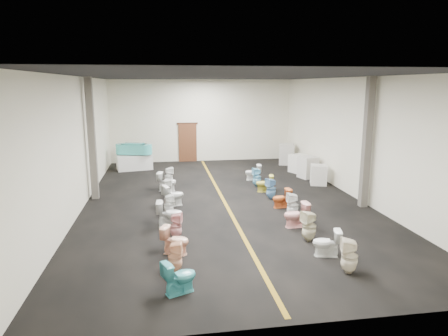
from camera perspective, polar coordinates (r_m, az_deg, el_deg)
The scene contains 37 objects.
floor at distance 14.91m, azimuth -0.07°, elevation -4.62°, with size 16.00×16.00×0.00m, color black.
ceiling at distance 14.30m, azimuth -0.07°, elevation 12.95°, with size 16.00×16.00×0.00m, color black.
wall_back at distance 22.33m, azimuth -3.22°, elevation 6.74°, with size 10.00×10.00×0.00m, color silver.
wall_front at distance 6.80m, azimuth 10.28°, elevation -5.20°, with size 10.00×10.00×0.00m, color silver.
wall_left at distance 14.55m, azimuth -19.96°, elevation 3.33°, with size 16.00×16.00×0.00m, color silver.
wall_right at distance 15.97m, azimuth 18.00°, elevation 4.16°, with size 16.00×16.00×0.00m, color silver.
aisle_stripe at distance 14.91m, azimuth -0.07°, elevation -4.60°, with size 0.12×15.60×0.01m, color #8E6914.
back_door at distance 22.34m, azimuth -5.21°, elevation 3.62°, with size 1.00×0.10×2.10m, color #562D19.
door_frame at distance 22.23m, azimuth -5.27°, elevation 6.35°, with size 1.15×0.08×0.10m, color #331C11.
column_left at distance 15.48m, azimuth -18.36°, elevation 3.91°, with size 0.25×0.25×4.50m, color #59544C.
column_right at distance 14.54m, azimuth 19.75°, elevation 3.34°, with size 0.25×0.25×4.50m, color #59544C.
display_table at distance 20.67m, azimuth -12.66°, elevation 0.82°, with size 1.71×0.85×0.76m, color white.
bathtub at distance 20.55m, azimuth -12.75°, elevation 2.71°, with size 1.81×1.00×0.55m.
appliance_crate_a at distance 17.59m, azimuth 13.36°, elevation -0.95°, with size 0.67×0.67×0.86m, color silver.
appliance_crate_b at distance 18.74m, azimuth 11.91°, elevation 0.10°, with size 0.72×0.72×0.99m, color beige.
appliance_crate_c at distance 19.86m, azimuth 10.69°, elevation 0.63°, with size 0.77×0.77×0.87m, color silver.
appliance_crate_d at distance 21.74m, azimuth 8.92°, elevation 1.98°, with size 0.78×0.78×1.11m, color beige.
toilet_left_0 at distance 8.53m, azimuth -6.37°, elevation -15.16°, with size 0.40×0.71×0.72m, color #42AAB1.
toilet_left_1 at distance 9.41m, azimuth -7.00°, elevation -12.47°, with size 0.33×0.33×0.72m, color #FCBD93.
toilet_left_2 at distance 10.33m, azimuth -6.97°, elevation -10.22°, with size 0.40×0.70×0.72m, color #FCB898.
toilet_left_3 at distance 11.29m, azimuth -6.89°, elevation -8.19°, with size 0.33×0.34×0.74m, color pink.
toilet_left_4 at distance 12.25m, azimuth -7.79°, elevation -6.47°, with size 0.44×0.78×0.79m, color silver.
toilet_left_5 at distance 13.34m, azimuth -7.91°, elevation -5.20°, with size 0.31×0.31×0.68m, color white.
toilet_left_6 at distance 14.26m, azimuth -7.27°, elevation -3.87°, with size 0.43×0.76×0.77m, color white.
toilet_left_7 at distance 15.33m, azimuth -8.06°, elevation -2.90°, with size 0.32×0.33×0.71m, color white.
toilet_left_8 at distance 16.26m, azimuth -8.14°, elevation -1.94°, with size 0.43×0.75×0.77m, color white.
toilet_left_9 at distance 17.20m, azimuth -7.89°, elevation -1.16°, with size 0.35×0.36×0.78m, color white.
toilet_right_0 at distance 9.67m, azimuth 17.48°, elevation -11.90°, with size 0.37×0.38×0.83m, color #F0E3C8.
toilet_right_1 at distance 10.44m, azimuth 14.45°, elevation -10.31°, with size 0.39×0.69×0.70m, color white.
toilet_right_2 at distance 11.26m, azimuth 12.07°, elevation -8.11°, with size 0.39×0.39×0.86m, color beige.
toilet_right_3 at distance 12.26m, azimuth 10.28°, elevation -6.60°, with size 0.43×0.75×0.77m, color #F8ACA7.
toilet_right_4 at distance 13.12m, azimuth 9.78°, elevation -5.25°, with size 0.37×0.37×0.81m, color white.
toilet_right_5 at distance 14.09m, azimuth 8.22°, elevation -4.30°, with size 0.37×0.66×0.67m, color #D36029.
toilet_right_6 at distance 15.07m, azimuth 6.75°, elevation -2.94°, with size 0.36×0.37×0.80m, color #74A9D4.
toilet_right_7 at distance 16.04m, azimuth 5.83°, elevation -2.20°, with size 0.39×0.69×0.70m, color gold.
toilet_right_8 at distance 16.89m, azimuth 4.72°, elevation -1.30°, with size 0.36×0.37×0.79m, color #7DCCEE.
toilet_right_9 at distance 17.98m, azimuth 4.17°, elevation -0.61°, with size 0.40×0.70×0.72m, color white.
Camera 1 is at (-2.17, -14.14, 4.22)m, focal length 32.00 mm.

